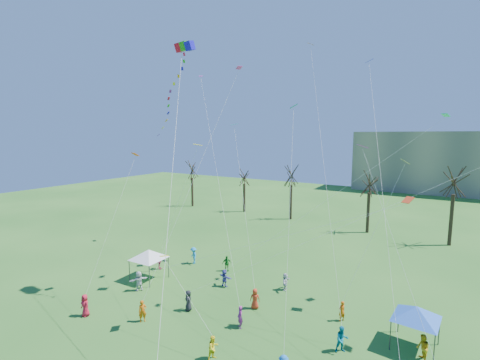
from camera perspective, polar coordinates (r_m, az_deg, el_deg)
The scene contains 6 objects.
bare_tree_row at distance 51.66m, azimuth 23.00°, elevation -1.16°, with size 69.93×8.06×10.38m.
big_box_kite at distance 28.88m, azimuth -11.19°, elevation 13.78°, with size 4.78×6.68×23.47m.
canopy_tent_white at distance 34.57m, azimuth -15.32°, elevation -12.10°, with size 4.03×4.03×3.02m.
canopy_tent_blue at distance 26.41m, azimuth 27.89°, elevation -19.37°, with size 3.87×3.87×2.91m.
festival_crowd at distance 28.55m, azimuth -0.70°, elevation -19.97°, with size 26.62×13.85×1.84m.
small_kites_aloft at distance 28.24m, azimuth 8.21°, elevation 5.78°, with size 30.33×19.27×31.89m.
Camera 1 is at (11.75, -14.66, 14.07)m, focal length 25.00 mm.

